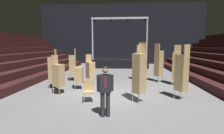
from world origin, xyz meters
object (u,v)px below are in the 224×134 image
object	(u,v)px
chair_stack_mid_right	(90,69)
chair_stack_rear_left	(53,69)
chair_stack_front_left	(58,75)
chair_stack_aisle_left	(139,63)
chair_stack_rear_centre	(139,73)
equipment_road_case	(141,71)
chair_stack_mid_centre	(73,65)
chair_stack_rear_right	(177,65)
man_with_tie	(105,88)
chair_stack_front_right	(182,72)
chair_stack_aisle_right	(78,74)
chair_stack_mid_left	(159,63)
stage_riser	(120,62)
loose_chair_near_man	(89,89)

from	to	relation	value
chair_stack_mid_right	chair_stack_rear_left	size ratio (longest dim) A/B	0.85
chair_stack_front_left	chair_stack_aisle_left	size ratio (longest dim) A/B	0.79
chair_stack_rear_centre	equipment_road_case	world-z (taller)	chair_stack_rear_centre
chair_stack_mid_centre	chair_stack_rear_right	size ratio (longest dim) A/B	0.90
man_with_tie	chair_stack_front_right	world-z (taller)	chair_stack_front_right
chair_stack_front_right	chair_stack_mid_right	size ratio (longest dim) A/B	1.32
man_with_tie	chair_stack_rear_centre	distance (m)	2.10
chair_stack_aisle_right	equipment_road_case	bearing A→B (deg)	136.93
chair_stack_front_left	chair_stack_aisle_left	distance (m)	5.70
chair_stack_mid_left	chair_stack_aisle_left	xyz separation A→B (m)	(-1.27, 0.42, -0.04)
chair_stack_mid_centre	chair_stack_rear_centre	world-z (taller)	chair_stack_rear_centre
stage_riser	chair_stack_aisle_right	world-z (taller)	stage_riser
chair_stack_rear_centre	chair_stack_front_right	bearing A→B (deg)	-117.14
chair_stack_front_left	equipment_road_case	world-z (taller)	chair_stack_front_left
chair_stack_rear_centre	equipment_road_case	xyz separation A→B (m)	(0.76, 6.99, -1.00)
man_with_tie	chair_stack_front_left	size ratio (longest dim) A/B	0.89
chair_stack_mid_right	man_with_tie	bearing A→B (deg)	63.37
stage_riser	chair_stack_aisle_left	world-z (taller)	stage_riser
chair_stack_rear_left	chair_stack_aisle_right	size ratio (longest dim) A/B	1.30
man_with_tie	chair_stack_mid_centre	world-z (taller)	chair_stack_mid_centre
chair_stack_mid_left	equipment_road_case	distance (m)	3.06
loose_chair_near_man	chair_stack_rear_right	bearing A→B (deg)	-154.71
chair_stack_mid_right	stage_riser	bearing A→B (deg)	-143.91
chair_stack_mid_centre	chair_stack_aisle_left	size ratio (longest dim) A/B	0.90
man_with_tie	chair_stack_mid_right	xyz separation A→B (m)	(-1.49, 4.78, -0.04)
chair_stack_rear_left	chair_stack_aisle_left	xyz separation A→B (m)	(5.04, 2.65, 0.13)
chair_stack_rear_right	equipment_road_case	world-z (taller)	chair_stack_rear_right
chair_stack_rear_left	chair_stack_mid_left	bearing A→B (deg)	-83.53
man_with_tie	chair_stack_rear_left	world-z (taller)	chair_stack_rear_left
chair_stack_mid_right	chair_stack_mid_centre	xyz separation A→B (m)	(-1.45, 1.03, 0.17)
chair_stack_front_left	chair_stack_aisle_left	xyz separation A→B (m)	(4.29, 3.74, 0.25)
chair_stack_front_left	chair_stack_rear_right	world-z (taller)	chair_stack_rear_right
chair_stack_rear_left	chair_stack_aisle_right	world-z (taller)	chair_stack_rear_left
man_with_tie	chair_stack_rear_centre	world-z (taller)	chair_stack_rear_centre
chair_stack_front_right	chair_stack_aisle_left	bearing A→B (deg)	72.45
chair_stack_rear_left	chair_stack_aisle_left	bearing A→B (deg)	-75.26
chair_stack_front_right	chair_stack_mid_right	xyz separation A→B (m)	(-4.69, 2.61, -0.29)
chair_stack_mid_right	chair_stack_rear_centre	world-z (taller)	chair_stack_rear_centre
chair_stack_mid_left	chair_stack_mid_centre	xyz separation A→B (m)	(-5.85, -0.05, -0.17)
chair_stack_mid_centre	chair_stack_aisle_right	bearing A→B (deg)	-167.92
chair_stack_mid_right	chair_stack_aisle_left	distance (m)	3.49
chair_stack_rear_right	chair_stack_front_right	bearing A→B (deg)	103.07
stage_riser	equipment_road_case	distance (m)	5.38
chair_stack_front_left	chair_stack_rear_centre	distance (m)	4.03
chair_stack_mid_centre	chair_stack_rear_left	bearing A→B (deg)	155.69
stage_riser	chair_stack_rear_left	xyz separation A→B (m)	(-3.47, -9.98, 0.54)
chair_stack_rear_left	chair_stack_mid_right	bearing A→B (deg)	-72.08
chair_stack_rear_left	equipment_road_case	xyz separation A→B (m)	(5.43, 4.99, -0.83)
chair_stack_mid_centre	equipment_road_case	xyz separation A→B (m)	(4.97, 2.81, -0.83)
man_with_tie	chair_stack_mid_left	distance (m)	6.56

